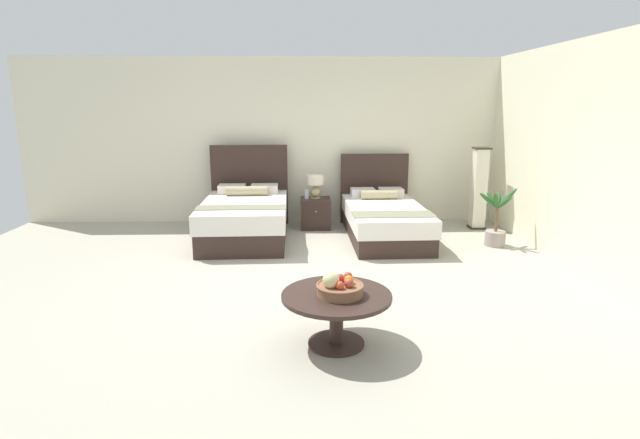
% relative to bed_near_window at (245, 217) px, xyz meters
% --- Properties ---
extents(ground_plane, '(10.07, 9.97, 0.02)m').
position_rel_bed_near_window_xyz_m(ground_plane, '(1.08, -1.95, -0.35)').
color(ground_plane, '#A7A391').
extents(wall_back, '(10.07, 0.12, 2.82)m').
position_rel_bed_near_window_xyz_m(wall_back, '(1.08, 1.24, 1.07)').
color(wall_back, beige).
rests_on(wall_back, ground).
extents(wall_side_right, '(0.12, 5.57, 2.82)m').
position_rel_bed_near_window_xyz_m(wall_side_right, '(4.32, -1.55, 1.07)').
color(wall_side_right, beige).
rests_on(wall_side_right, ground).
extents(bed_near_window, '(1.33, 2.13, 1.37)m').
position_rel_bed_near_window_xyz_m(bed_near_window, '(0.00, 0.00, 0.00)').
color(bed_near_window, '#32221D').
rests_on(bed_near_window, ground).
extents(bed_near_corner, '(1.21, 2.25, 1.21)m').
position_rel_bed_near_window_xyz_m(bed_near_corner, '(2.16, 0.00, -0.05)').
color(bed_near_corner, '#32221D').
rests_on(bed_near_corner, ground).
extents(nightstand, '(0.49, 0.48, 0.51)m').
position_rel_bed_near_window_xyz_m(nightstand, '(1.10, 0.64, -0.09)').
color(nightstand, '#32221D').
rests_on(nightstand, ground).
extents(table_lamp, '(0.29, 0.29, 0.39)m').
position_rel_bed_near_window_xyz_m(table_lamp, '(1.10, 0.66, 0.41)').
color(table_lamp, tan).
rests_on(table_lamp, nightstand).
extents(vase, '(0.07, 0.07, 0.16)m').
position_rel_bed_near_window_xyz_m(vase, '(0.95, 0.60, 0.24)').
color(vase, '#B2B3CB').
rests_on(vase, nightstand).
extents(coffee_table, '(0.95, 0.95, 0.47)m').
position_rel_bed_near_window_xyz_m(coffee_table, '(1.18, -3.57, 0.02)').
color(coffee_table, '#32221D').
rests_on(coffee_table, ground).
extents(fruit_bowl, '(0.41, 0.41, 0.22)m').
position_rel_bed_near_window_xyz_m(fruit_bowl, '(1.20, -3.60, 0.20)').
color(fruit_bowl, brown).
rests_on(fruit_bowl, coffee_table).
extents(loose_apple, '(0.08, 0.08, 0.08)m').
position_rel_bed_near_window_xyz_m(loose_apple, '(1.31, -3.24, 0.17)').
color(loose_apple, '#AE3226').
rests_on(loose_apple, coffee_table).
extents(floor_lamp_corner, '(0.26, 0.26, 1.35)m').
position_rel_bed_near_window_xyz_m(floor_lamp_corner, '(3.82, 0.54, 0.33)').
color(floor_lamp_corner, '#292819').
rests_on(floor_lamp_corner, ground).
extents(potted_palm, '(0.60, 0.44, 0.87)m').
position_rel_bed_near_window_xyz_m(potted_palm, '(3.73, -0.53, -0.07)').
color(potted_palm, gray).
rests_on(potted_palm, ground).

